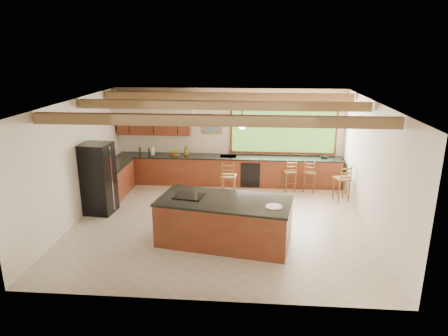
{
  "coord_description": "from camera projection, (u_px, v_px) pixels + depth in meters",
  "views": [
    {
      "loc": [
        0.82,
        -9.15,
        4.21
      ],
      "look_at": [
        0.03,
        0.8,
        1.18
      ],
      "focal_mm": 32.0,
      "sensor_mm": 36.0,
      "label": 1
    }
  ],
  "objects": [
    {
      "name": "bar_stool_d",
      "position": [
        343.0,
        179.0,
        11.17
      ],
      "size": [
        0.5,
        0.5,
        1.11
      ],
      "rotation": [
        0.0,
        0.0,
        0.31
      ],
      "color": "brown",
      "rests_on": "ground"
    },
    {
      "name": "island",
      "position": [
        224.0,
        221.0,
        8.86
      ],
      "size": [
        3.1,
        1.85,
        1.03
      ],
      "rotation": [
        0.0,
        0.0,
        -0.17
      ],
      "color": "brown",
      "rests_on": "ground"
    },
    {
      "name": "counter_run",
      "position": [
        201.0,
        173.0,
        12.34
      ],
      "size": [
        7.12,
        3.1,
        1.25
      ],
      "color": "brown",
      "rests_on": "ground"
    },
    {
      "name": "bar_stool_a",
      "position": [
        228.0,
        177.0,
        11.27
      ],
      "size": [
        0.44,
        0.44,
        1.16
      ],
      "rotation": [
        0.0,
        0.0,
        -0.05
      ],
      "color": "brown",
      "rests_on": "ground"
    },
    {
      "name": "room_shell",
      "position": [
        216.0,
        130.0,
        10.0
      ],
      "size": [
        7.27,
        6.54,
        3.02
      ],
      "color": "white",
      "rests_on": "ground"
    },
    {
      "name": "bar_stool_c",
      "position": [
        311.0,
        173.0,
        11.94
      ],
      "size": [
        0.46,
        0.46,
        1.0
      ],
      "rotation": [
        0.0,
        0.0,
        -0.35
      ],
      "color": "brown",
      "rests_on": "ground"
    },
    {
      "name": "refrigerator",
      "position": [
        98.0,
        179.0,
        10.36
      ],
      "size": [
        0.8,
        0.78,
        1.87
      ],
      "rotation": [
        0.0,
        0.0,
        -0.1
      ],
      "color": "black",
      "rests_on": "ground"
    },
    {
      "name": "ground",
      "position": [
        220.0,
        222.0,
        10.01
      ],
      "size": [
        7.2,
        7.2,
        0.0
      ],
      "primitive_type": "plane",
      "color": "beige",
      "rests_on": "ground"
    },
    {
      "name": "bar_stool_b",
      "position": [
        290.0,
        172.0,
        11.98
      ],
      "size": [
        0.44,
        0.44,
        1.02
      ],
      "rotation": [
        0.0,
        0.0,
        0.25
      ],
      "color": "brown",
      "rests_on": "ground"
    }
  ]
}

